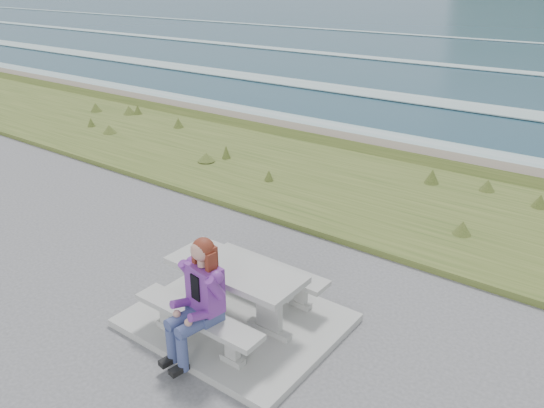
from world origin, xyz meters
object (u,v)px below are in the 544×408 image
Objects in this scene: bench_landward at (197,320)px; seated_woman at (195,316)px; picnic_table at (235,278)px; bench_seaward at (269,272)px.

bench_landward is 1.22× the size of seated_woman.
bench_landward is (0.00, -0.70, -0.23)m from picnic_table.
seated_woman reaches higher than bench_seaward.
picnic_table reaches higher than bench_seaward.
picnic_table is 0.74m from bench_seaward.
bench_seaward is 1.55m from seated_woman.
picnic_table is at bearing 106.97° from seated_woman.
seated_woman is (0.11, -1.54, 0.19)m from bench_seaward.
bench_landward is at bearing -90.00° from picnic_table.
seated_woman is (0.11, -0.14, 0.19)m from bench_landward.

